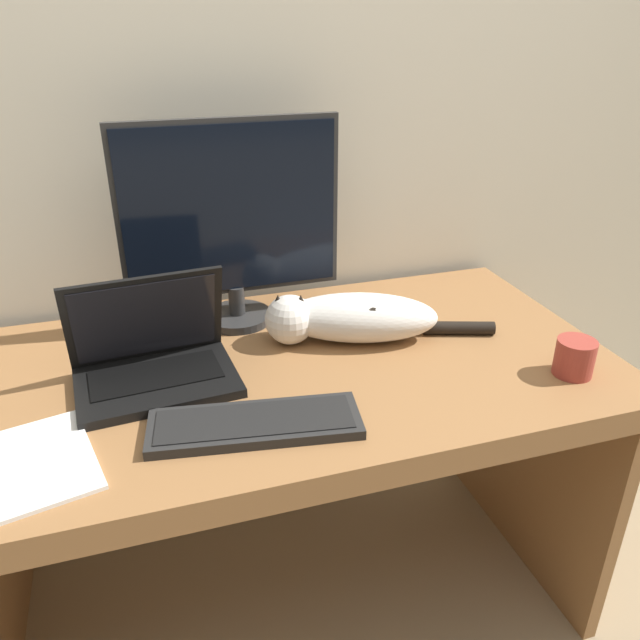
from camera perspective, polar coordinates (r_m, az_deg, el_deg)
wall_back at (r=1.63m, az=-8.11°, el=21.54°), size 6.40×0.06×2.60m
desk at (r=1.46m, az=-3.26°, el=-9.23°), size 1.46×0.76×0.73m
monitor at (r=1.49m, az=-8.10°, el=8.95°), size 0.52×0.17×0.49m
laptop at (r=1.34m, az=-14.97°, el=-3.70°), size 0.34×0.25×0.23m
external_keyboard at (r=1.18m, az=-5.95°, el=-9.42°), size 0.41×0.19×0.02m
cat at (r=1.45m, az=2.68°, el=0.29°), size 0.54×0.25×0.12m
coffee_mug at (r=1.43m, az=22.25°, el=-3.19°), size 0.08×0.08×0.08m
paper_notepad at (r=1.20m, az=-24.42°, el=-11.79°), size 0.23×0.28×0.01m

